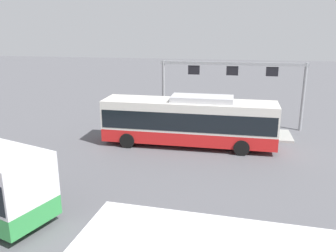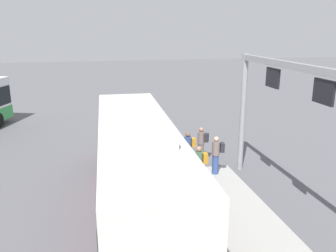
{
  "view_description": "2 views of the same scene",
  "coord_description": "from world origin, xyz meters",
  "px_view_note": "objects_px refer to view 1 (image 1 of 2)",
  "views": [
    {
      "loc": [
        -2.5,
        22.86,
        8.04
      ],
      "look_at": [
        1.41,
        -0.05,
        1.3
      ],
      "focal_mm": 38.12,
      "sensor_mm": 36.0,
      "label": 1
    },
    {
      "loc": [
        -11.48,
        1.28,
        6.23
      ],
      "look_at": [
        3.95,
        -1.93,
        1.85
      ],
      "focal_mm": 37.72,
      "sensor_mm": 36.0,
      "label": 2
    }
  ],
  "objects_px": {
    "trash_bin": "(272,127)",
    "person_waiting_mid": "(180,120)",
    "person_waiting_far": "(169,116)",
    "bus_main": "(189,120)",
    "person_boarding": "(143,117)",
    "person_waiting_near": "(149,120)"
  },
  "relations": [
    {
      "from": "person_waiting_near",
      "to": "person_waiting_mid",
      "type": "distance_m",
      "value": 2.48
    },
    {
      "from": "person_boarding",
      "to": "person_waiting_mid",
      "type": "distance_m",
      "value": 3.29
    },
    {
      "from": "bus_main",
      "to": "person_waiting_mid",
      "type": "distance_m",
      "value": 2.8
    },
    {
      "from": "person_boarding",
      "to": "person_waiting_near",
      "type": "bearing_deg",
      "value": 63.89
    },
    {
      "from": "person_boarding",
      "to": "person_waiting_far",
      "type": "distance_m",
      "value": 2.03
    },
    {
      "from": "person_waiting_near",
      "to": "trash_bin",
      "type": "relative_size",
      "value": 1.86
    },
    {
      "from": "bus_main",
      "to": "person_waiting_near",
      "type": "xyz_separation_m",
      "value": [
        3.36,
        -2.76,
        -0.92
      ]
    },
    {
      "from": "person_waiting_near",
      "to": "person_boarding",
      "type": "bearing_deg",
      "value": -141.72
    },
    {
      "from": "person_waiting_mid",
      "to": "person_waiting_far",
      "type": "bearing_deg",
      "value": -130.29
    },
    {
      "from": "person_waiting_mid",
      "to": "trash_bin",
      "type": "height_order",
      "value": "person_waiting_mid"
    },
    {
      "from": "person_waiting_far",
      "to": "trash_bin",
      "type": "distance_m",
      "value": 7.87
    },
    {
      "from": "person_waiting_near",
      "to": "person_waiting_mid",
      "type": "xyz_separation_m",
      "value": [
        -2.46,
        0.22,
        0.16
      ]
    },
    {
      "from": "person_waiting_far",
      "to": "trash_bin",
      "type": "bearing_deg",
      "value": 93.05
    },
    {
      "from": "trash_bin",
      "to": "person_waiting_mid",
      "type": "bearing_deg",
      "value": 7.29
    },
    {
      "from": "person_boarding",
      "to": "person_waiting_far",
      "type": "xyz_separation_m",
      "value": [
        -2.02,
        -0.03,
        0.16
      ]
    },
    {
      "from": "person_waiting_far",
      "to": "trash_bin",
      "type": "relative_size",
      "value": 1.86
    },
    {
      "from": "person_waiting_mid",
      "to": "person_waiting_far",
      "type": "height_order",
      "value": "same"
    },
    {
      "from": "person_waiting_far",
      "to": "person_waiting_mid",
      "type": "bearing_deg",
      "value": 49.58
    },
    {
      "from": "person_waiting_mid",
      "to": "person_boarding",
      "type": "bearing_deg",
      "value": -103.98
    },
    {
      "from": "person_waiting_near",
      "to": "person_waiting_far",
      "type": "distance_m",
      "value": 1.64
    },
    {
      "from": "person_waiting_mid",
      "to": "trash_bin",
      "type": "relative_size",
      "value": 1.86
    },
    {
      "from": "bus_main",
      "to": "trash_bin",
      "type": "bearing_deg",
      "value": -148.46
    }
  ]
}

